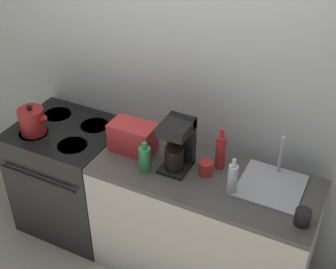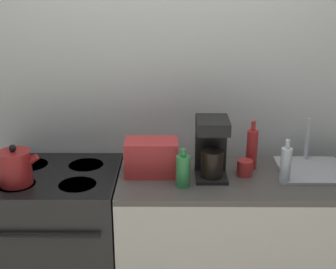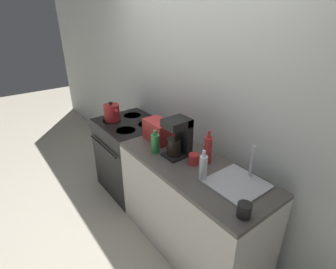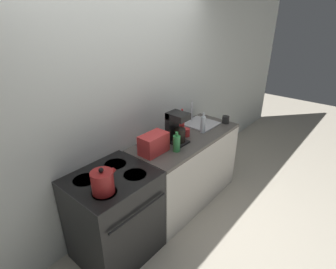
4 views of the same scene
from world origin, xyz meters
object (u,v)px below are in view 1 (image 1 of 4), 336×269
(cup_red, at_px, (206,168))
(bottle_clear, at_px, (232,179))
(bottle_green, at_px, (145,159))
(toaster, at_px, (133,137))
(stove, at_px, (72,176))
(kettle, at_px, (32,121))
(cup_black, at_px, (303,217))
(coffee_maker, at_px, (178,143))
(bottle_red, at_px, (221,151))

(cup_red, bearing_deg, bottle_clear, -24.81)
(bottle_green, bearing_deg, bottle_clear, 4.70)
(toaster, height_order, bottle_clear, bottle_clear)
(stove, relative_size, kettle, 3.92)
(kettle, height_order, bottle_clear, bottle_clear)
(toaster, xyz_separation_m, cup_black, (1.20, -0.18, -0.06))
(cup_red, bearing_deg, coffee_maker, -178.66)
(toaster, height_order, coffee_maker, coffee_maker)
(toaster, relative_size, bottle_green, 1.39)
(stove, bearing_deg, toaster, 0.54)
(kettle, xyz_separation_m, bottle_red, (1.34, 0.23, 0.03))
(stove, relative_size, bottle_red, 3.07)
(bottle_clear, relative_size, bottle_green, 1.17)
(coffee_maker, distance_m, bottle_green, 0.23)
(bottle_green, distance_m, bottle_red, 0.49)
(bottle_clear, xyz_separation_m, cup_red, (-0.21, 0.10, -0.06))
(toaster, bearing_deg, bottle_green, -41.58)
(coffee_maker, bearing_deg, cup_black, -10.57)
(coffee_maker, bearing_deg, toaster, 176.72)
(bottle_green, bearing_deg, bottle_red, 31.05)
(bottle_clear, distance_m, cup_red, 0.24)
(stove, relative_size, bottle_green, 4.15)
(bottle_clear, xyz_separation_m, cup_black, (0.44, -0.07, -0.06))
(coffee_maker, xyz_separation_m, bottle_red, (0.25, 0.11, -0.06))
(bottle_red, relative_size, cup_black, 3.10)
(kettle, bearing_deg, stove, 37.70)
(stove, height_order, toaster, toaster)
(bottle_green, height_order, cup_black, bottle_green)
(bottle_green, bearing_deg, cup_red, 21.72)
(stove, distance_m, coffee_maker, 1.12)
(stove, height_order, cup_black, cup_black)
(coffee_maker, height_order, bottle_green, coffee_maker)
(toaster, bearing_deg, cup_black, -8.49)
(kettle, height_order, toaster, kettle)
(kettle, xyz_separation_m, bottle_clear, (1.50, 0.02, 0.01))
(stove, distance_m, cup_red, 1.22)
(cup_black, bearing_deg, coffee_maker, 169.43)
(bottle_clear, height_order, cup_red, bottle_clear)
(cup_red, bearing_deg, toaster, 178.40)
(toaster, distance_m, cup_black, 1.21)
(bottle_clear, bearing_deg, stove, 175.42)
(toaster, distance_m, coffee_maker, 0.35)
(cup_black, bearing_deg, stove, 174.43)
(stove, bearing_deg, kettle, -142.30)
(stove, distance_m, bottle_clear, 1.44)
(bottle_green, height_order, bottle_red, bottle_red)
(bottle_green, xyz_separation_m, bottle_red, (0.42, 0.25, 0.03))
(coffee_maker, relative_size, bottle_red, 1.19)
(coffee_maker, relative_size, cup_black, 3.68)
(coffee_maker, bearing_deg, cup_red, 1.34)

